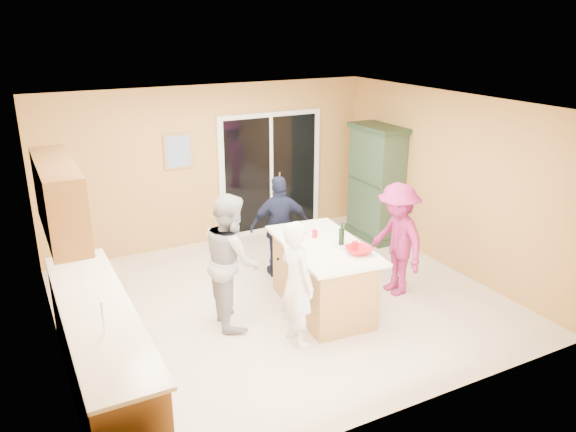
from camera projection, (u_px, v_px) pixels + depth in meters
name	position (u px, v px, depth m)	size (l,w,h in m)	color
floor	(282.00, 301.00, 7.48)	(5.50, 5.50, 0.00)	beige
ceiling	(281.00, 105.00, 6.62)	(5.50, 5.00, 0.10)	white
wall_back	(212.00, 166.00, 9.14)	(5.50, 0.10, 2.60)	#DAAB59
wall_front	(409.00, 289.00, 4.96)	(5.50, 0.10, 2.60)	#DAAB59
wall_left	(46.00, 248.00, 5.85)	(0.10, 5.00, 2.60)	#DAAB59
wall_right	(448.00, 181.00, 8.25)	(0.10, 5.00, 2.60)	#DAAB59
left_cabinet_run	(104.00, 360.00, 5.38)	(0.65, 3.05, 1.24)	#AB7A42
upper_cabinets	(59.00, 198.00, 5.57)	(0.35, 1.60, 0.75)	#AB7A42
sliding_door	(271.00, 173.00, 9.65)	(1.90, 0.07, 2.10)	silver
framed_picture	(178.00, 151.00, 8.78)	(0.46, 0.04, 0.56)	#A07750
kitchen_island	(323.00, 278.00, 7.16)	(1.10, 1.81, 0.91)	#AB7A42
green_hutch	(376.00, 184.00, 9.42)	(0.55, 1.05, 1.93)	#1F3220
woman_white	(297.00, 283.00, 6.31)	(0.54, 0.36, 1.49)	white
woman_grey	(231.00, 260.00, 6.73)	(0.80, 0.62, 1.64)	#AAAAAD
woman_navy	(280.00, 227.00, 8.04)	(0.87, 0.36, 1.49)	#171F33
woman_magenta	(397.00, 239.00, 7.49)	(1.00, 0.57, 1.55)	#992164
serving_bowl	(359.00, 250.00, 6.70)	(0.31, 0.31, 0.08)	red
tulip_vase	(73.00, 243.00, 6.35)	(0.23, 0.15, 0.43)	#B41412
tumbler_near	(315.00, 234.00, 7.19)	(0.07, 0.07, 0.10)	red
tumbler_far	(355.00, 246.00, 6.79)	(0.08, 0.08, 0.11)	red
wine_bottle	(341.00, 237.00, 6.90)	(0.07, 0.07, 0.30)	black
white_plate	(342.00, 246.00, 6.91)	(0.22, 0.22, 0.02)	silver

